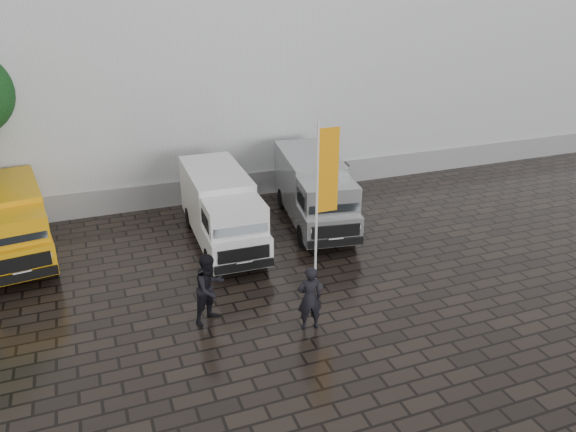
% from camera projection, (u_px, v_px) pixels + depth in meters
% --- Properties ---
extents(ground, '(120.00, 120.00, 0.00)m').
position_uv_depth(ground, '(323.00, 285.00, 16.84)').
color(ground, black).
rests_on(ground, ground).
extents(exhibition_hall, '(44.00, 16.00, 12.00)m').
position_uv_depth(exhibition_hall, '(235.00, 29.00, 28.87)').
color(exhibition_hall, silver).
rests_on(exhibition_hall, ground).
extents(hall_plinth, '(44.00, 0.15, 1.00)m').
position_uv_depth(hall_plinth, '(291.00, 179.00, 24.13)').
color(hall_plinth, gray).
rests_on(hall_plinth, ground).
extents(van_yellow, '(2.61, 5.29, 2.34)m').
position_uv_depth(van_yellow, '(12.00, 226.00, 17.99)').
color(van_yellow, orange).
rests_on(van_yellow, ground).
extents(van_white, '(2.02, 5.66, 2.43)m').
position_uv_depth(van_white, '(222.00, 211.00, 18.97)').
color(van_white, white).
rests_on(van_white, ground).
extents(van_silver, '(2.76, 5.93, 2.47)m').
position_uv_depth(van_silver, '(314.00, 192.00, 20.56)').
color(van_silver, '#9FA2A4').
rests_on(van_silver, ground).
extents(flagpole, '(0.88, 0.50, 5.04)m').
position_uv_depth(flagpole, '(323.00, 199.00, 15.69)').
color(flagpole, black).
rests_on(flagpole, ground).
extents(wheelie_bin, '(0.79, 0.79, 1.10)m').
position_uv_depth(wheelie_bin, '(340.00, 176.00, 24.35)').
color(wheelie_bin, black).
rests_on(wheelie_bin, ground).
extents(person_front, '(0.71, 0.51, 1.80)m').
position_uv_depth(person_front, '(310.00, 298.00, 14.47)').
color(person_front, black).
rests_on(person_front, ground).
extents(person_tent, '(1.20, 1.12, 1.96)m').
position_uv_depth(person_tent, '(210.00, 288.00, 14.77)').
color(person_tent, black).
rests_on(person_tent, ground).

